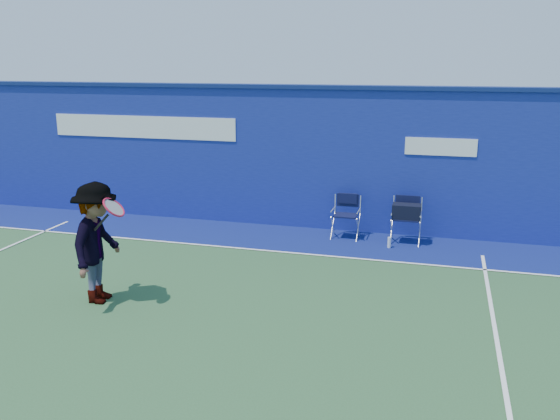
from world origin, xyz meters
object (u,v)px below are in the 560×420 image
(directors_chair_left, at_px, (346,224))
(directors_chair_right, at_px, (406,224))
(tennis_player, at_px, (97,243))
(water_bottle, at_px, (389,243))

(directors_chair_left, height_order, directors_chair_right, directors_chair_right)
(directors_chair_left, bearing_deg, directors_chair_right, -1.91)
(directors_chair_left, relative_size, tennis_player, 0.48)
(tennis_player, bearing_deg, directors_chair_left, 54.34)
(water_bottle, bearing_deg, directors_chair_right, 56.72)
(water_bottle, relative_size, tennis_player, 0.12)
(water_bottle, xyz_separation_m, tennis_player, (-4.02, -3.82, 0.82))
(directors_chair_right, bearing_deg, tennis_player, -135.37)
(directors_chair_right, distance_m, water_bottle, 0.58)
(directors_chair_left, bearing_deg, water_bottle, -26.12)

